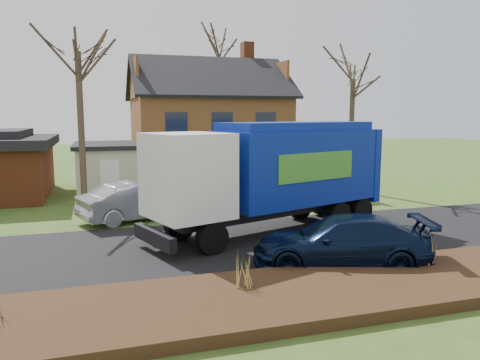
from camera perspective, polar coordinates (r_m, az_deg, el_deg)
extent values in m
plane|color=#344D19|center=(16.73, 0.39, -7.73)|extent=(120.00, 120.00, 0.00)
cube|color=black|center=(16.72, 0.39, -7.70)|extent=(80.00, 7.00, 0.02)
cube|color=#301E10|center=(11.99, 8.25, -13.55)|extent=(80.00, 3.50, 0.30)
cube|color=#C1BA9B|center=(30.31, -3.97, 1.96)|extent=(9.00, 7.50, 2.70)
cube|color=brown|center=(30.14, -4.03, 7.16)|extent=(9.00, 7.50, 2.80)
cube|color=brown|center=(32.15, 0.87, 15.03)|extent=(0.70, 0.90, 1.60)
cube|color=#C1BA9B|center=(29.04, -15.74, 1.31)|extent=(3.50, 5.50, 2.60)
cube|color=black|center=(28.92, -15.85, 4.11)|extent=(3.90, 5.90, 0.24)
cylinder|color=black|center=(15.33, -3.43, -7.11)|extent=(1.15, 0.70, 1.09)
cylinder|color=black|center=(17.17, -7.40, -5.51)|extent=(1.15, 0.70, 1.09)
cylinder|color=black|center=(19.12, 11.86, -4.22)|extent=(1.15, 0.70, 1.09)
cylinder|color=black|center=(20.62, 7.34, -3.22)|extent=(1.15, 0.70, 1.09)
cylinder|color=black|center=(20.13, 14.48, -3.69)|extent=(1.15, 0.70, 1.09)
cylinder|color=black|center=(21.56, 9.98, -2.78)|extent=(1.15, 0.70, 1.09)
cube|color=black|center=(18.24, 4.44, -3.55)|extent=(8.93, 4.09, 0.37)
cube|color=white|center=(15.74, -6.45, 0.56)|extent=(3.12, 3.25, 2.83)
cube|color=black|center=(15.19, -10.24, 0.82)|extent=(0.82, 2.21, 0.94)
cube|color=black|center=(15.55, -10.40, -6.89)|extent=(1.09, 2.56, 0.47)
cube|color=navy|center=(18.64, 6.83, 1.72)|extent=(7.09, 4.60, 2.83)
cube|color=navy|center=(18.54, 6.91, 6.55)|extent=(6.69, 4.21, 0.31)
cube|color=navy|center=(21.10, 13.63, 1.99)|extent=(1.21, 2.65, 3.04)
cube|color=#43922F|center=(17.57, 9.40, 1.63)|extent=(3.58, 1.26, 1.05)
cube|color=#43922F|center=(19.52, 3.84, 2.35)|extent=(3.58, 1.26, 1.05)
imported|color=#A8AAB0|center=(20.66, -12.26, -2.53)|extent=(5.30, 3.43, 1.65)
imported|color=black|center=(14.43, 12.17, -7.34)|extent=(5.66, 3.61, 1.53)
cylinder|color=#47372A|center=(24.46, -18.79, 5.81)|extent=(0.31, 0.31, 7.56)
cylinder|color=#453929|center=(28.39, 13.40, 5.26)|extent=(0.30, 0.30, 6.56)
cylinder|color=#3B2F23|center=(37.68, -2.58, 8.10)|extent=(0.35, 0.35, 9.20)
cone|color=tan|center=(11.73, 0.72, -10.82)|extent=(0.04, 0.04, 0.91)
cone|color=tan|center=(11.69, 0.04, -10.89)|extent=(0.04, 0.04, 0.91)
cone|color=tan|center=(11.78, 1.39, -10.75)|extent=(0.04, 0.04, 0.91)
cone|color=tan|center=(11.84, 0.55, -10.65)|extent=(0.04, 0.04, 0.91)
cone|color=tan|center=(11.63, 0.90, -10.99)|extent=(0.04, 0.04, 0.91)
cone|color=#B0824E|center=(14.47, 21.70, -7.67)|extent=(0.04, 0.04, 0.94)
cone|color=#B0824E|center=(14.37, 21.18, -7.76)|extent=(0.04, 0.04, 0.94)
cone|color=#B0824E|center=(14.57, 22.21, -7.59)|extent=(0.04, 0.04, 0.94)
cone|color=#B0824E|center=(14.57, 21.37, -7.55)|extent=(0.04, 0.04, 0.94)
cone|color=#B0824E|center=(14.37, 22.03, -7.80)|extent=(0.04, 0.04, 0.94)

